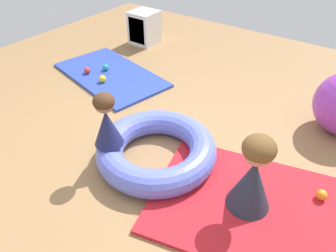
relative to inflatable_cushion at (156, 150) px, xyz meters
name	(u,v)px	position (x,y,z in m)	size (l,w,h in m)	color
ground_plane	(161,156)	(0.01, 0.07, -0.14)	(8.00, 8.00, 0.00)	#9E7549
gym_mat_far_right	(111,75)	(-1.68, 1.04, -0.12)	(1.75, 0.98, 0.04)	#2D47B7
gym_mat_near_left	(247,205)	(1.02, -0.01, -0.12)	(1.65, 1.26, 0.04)	red
inflatable_cushion	(156,150)	(0.00, 0.00, 0.00)	(1.22, 1.22, 0.27)	#6070E5
child_in_navy	(106,120)	(-0.33, -0.31, 0.41)	(0.37, 0.37, 0.55)	navy
adult_seated	(254,174)	(1.02, -0.01, 0.26)	(0.45, 0.45, 0.74)	#232D3D
play_ball_orange	(322,195)	(1.52, 0.42, -0.05)	(0.10, 0.10, 0.10)	orange
play_ball_yellow	(102,79)	(-1.59, 0.80, -0.05)	(0.10, 0.10, 0.10)	yellow
play_ball_teal	(106,67)	(-1.81, 1.09, -0.05)	(0.09, 0.09, 0.09)	teal
play_ball_blue	(185,184)	(0.47, -0.19, -0.04)	(0.11, 0.11, 0.11)	blue
play_ball_red	(87,70)	(-1.96, 0.85, -0.05)	(0.10, 0.10, 0.10)	red
storage_cube	(144,28)	(-2.08, 2.33, 0.14)	(0.44, 0.44, 0.56)	silver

